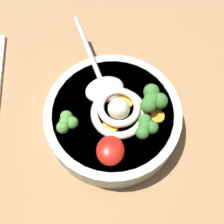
% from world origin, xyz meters
% --- Properties ---
extents(table_slab, '(1.29, 1.29, 0.03)m').
position_xyz_m(table_slab, '(0.00, 0.00, 0.01)').
color(table_slab, '#936D47').
rests_on(table_slab, ground).
extents(soup_bowl, '(0.21, 0.21, 0.05)m').
position_xyz_m(soup_bowl, '(-0.01, 0.01, 0.06)').
color(soup_bowl, '#9EB2A3').
rests_on(soup_bowl, table_slab).
extents(noodle_pile, '(0.09, 0.09, 0.04)m').
position_xyz_m(noodle_pile, '(-0.01, 0.00, 0.09)').
color(noodle_pile, beige).
rests_on(noodle_pile, soup_bowl).
extents(soup_spoon, '(0.17, 0.10, 0.02)m').
position_xyz_m(soup_spoon, '(0.04, 0.03, 0.09)').
color(soup_spoon, '#B7B7BC').
rests_on(soup_spoon, soup_bowl).
extents(chili_sauce_dollop, '(0.04, 0.04, 0.02)m').
position_xyz_m(chili_sauce_dollop, '(-0.07, 0.01, 0.09)').
color(chili_sauce_dollop, '#B2190F').
rests_on(chili_sauce_dollop, soup_bowl).
extents(broccoli_floret_left, '(0.04, 0.03, 0.03)m').
position_xyz_m(broccoli_floret_left, '(-0.04, -0.04, 0.10)').
color(broccoli_floret_left, '#7A9E60').
rests_on(broccoli_floret_left, soup_bowl).
extents(broccoli_floret_right, '(0.04, 0.03, 0.03)m').
position_xyz_m(broccoli_floret_right, '(-0.04, 0.07, 0.10)').
color(broccoli_floret_right, '#7A9E60').
rests_on(broccoli_floret_right, soup_bowl).
extents(broccoli_floret_beside_noodles, '(0.05, 0.04, 0.04)m').
position_xyz_m(broccoli_floret_beside_noodles, '(0.00, -0.05, 0.10)').
color(broccoli_floret_beside_noodles, '#7A9E60').
rests_on(broccoli_floret_beside_noodles, soup_bowl).
extents(carrot_slice_extra_a, '(0.02, 0.02, 0.01)m').
position_xyz_m(carrot_slice_extra_a, '(-0.04, 0.01, 0.08)').
color(carrot_slice_extra_a, orange).
rests_on(carrot_slice_extra_a, soup_bowl).
extents(carrot_slice_near_spoon, '(0.03, 0.03, 0.01)m').
position_xyz_m(carrot_slice_near_spoon, '(0.01, -0.01, 0.08)').
color(carrot_slice_near_spoon, orange).
rests_on(carrot_slice_near_spoon, soup_bowl).
extents(carrot_slice_rear, '(0.02, 0.02, 0.01)m').
position_xyz_m(carrot_slice_rear, '(-0.02, -0.06, 0.08)').
color(carrot_slice_rear, orange).
rests_on(carrot_slice_rear, soup_bowl).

